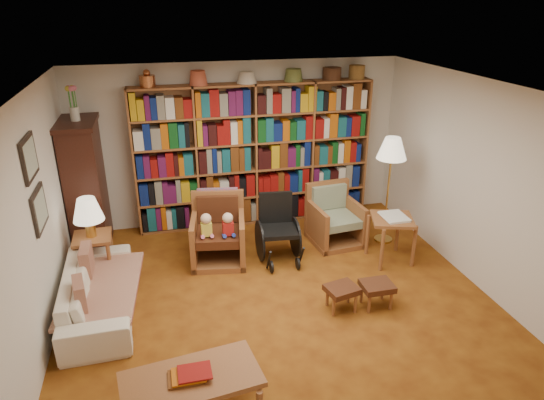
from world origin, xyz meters
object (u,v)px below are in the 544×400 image
object	(u,v)px
armchair_sage	(333,220)
wheelchair	(278,230)
sofa	(98,292)
floor_lamp	(392,153)
side_table_lamp	(93,246)
armchair_leather	(217,233)
footstool_b	(377,287)
coffee_table	(191,382)
footstool_a	(342,291)
side_table_papers	(392,225)

from	to	relation	value
armchair_sage	wheelchair	world-z (taller)	wheelchair
sofa	floor_lamp	xyz separation A→B (m)	(3.95, 0.87, 1.09)
sofa	side_table_lamp	distance (m)	0.83
sofa	armchair_leather	xyz separation A→B (m)	(1.49, 0.94, 0.11)
side_table_lamp	footstool_b	world-z (taller)	side_table_lamp
sofa	wheelchair	size ratio (longest dim) A/B	1.96
coffee_table	footstool_b	bearing A→B (deg)	26.79
floor_lamp	coffee_table	world-z (taller)	floor_lamp
wheelchair	footstool_b	distance (m)	1.62
side_table_lamp	armchair_leather	world-z (taller)	armchair_leather
sofa	floor_lamp	distance (m)	4.19
floor_lamp	footstool_a	xyz separation A→B (m)	(-1.25, -1.48, -1.12)
armchair_sage	sofa	bearing A→B (deg)	-161.68
armchair_sage	coffee_table	bearing A→B (deg)	-129.26
sofa	coffee_table	distance (m)	1.99
footstool_b	coffee_table	xyz separation A→B (m)	(-2.23, -1.12, 0.13)
armchair_leather	floor_lamp	bearing A→B (deg)	-1.82
floor_lamp	sofa	bearing A→B (deg)	-167.66
floor_lamp	side_table_papers	bearing A→B (deg)	-108.98
side_table_papers	footstool_b	distance (m)	1.18
sofa	armchair_leather	distance (m)	1.77
sofa	coffee_table	world-z (taller)	sofa
wheelchair	footstool_a	distance (m)	1.42
armchair_leather	floor_lamp	world-z (taller)	floor_lamp
armchair_leather	floor_lamp	distance (m)	2.65
wheelchair	footstool_b	xyz separation A→B (m)	(0.83, -1.39, -0.17)
sofa	side_table_papers	size ratio (longest dim) A/B	2.72
side_table_lamp	armchair_sage	size ratio (longest dim) A/B	0.69
armchair_sage	coffee_table	xyz separation A→B (m)	(-2.32, -2.84, 0.05)
sofa	side_table_papers	bearing A→B (deg)	-86.61
side_table_lamp	side_table_papers	size ratio (longest dim) A/B	0.88
armchair_leather	wheelchair	bearing A→B (deg)	-14.48
sofa	armchair_sage	bearing A→B (deg)	-72.95
armchair_sage	wheelchair	xyz separation A→B (m)	(-0.93, -0.33, 0.10)
sofa	footstool_a	bearing A→B (deg)	-103.99
sofa	armchair_leather	bearing A→B (deg)	-58.95
armchair_leather	side_table_papers	xyz separation A→B (m)	(2.27, -0.64, 0.16)
sofa	coffee_table	size ratio (longest dim) A/B	1.49
side_table_papers	footstool_a	distance (m)	1.43
side_table_lamp	side_table_papers	distance (m)	3.89
armchair_sage	footstool_b	size ratio (longest dim) A/B	2.35
wheelchair	floor_lamp	size ratio (longest dim) A/B	0.59
side_table_lamp	armchair_sage	distance (m)	3.34
sofa	side_table_papers	distance (m)	3.78
side_table_lamp	armchair_leather	bearing A→B (deg)	5.10
footstool_a	coffee_table	bearing A→B (deg)	-147.25
side_table_papers	footstool_a	world-z (taller)	side_table_papers
coffee_table	armchair_leather	bearing A→B (deg)	77.75
wheelchair	floor_lamp	xyz separation A→B (m)	(1.66, 0.13, 0.94)
sofa	side_table_papers	world-z (taller)	side_table_papers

